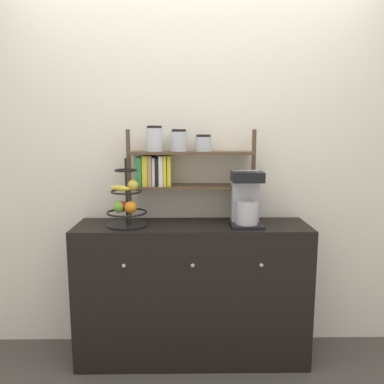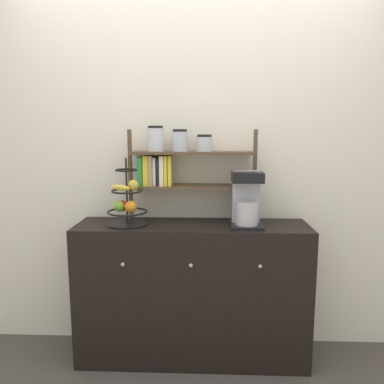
{
  "view_description": "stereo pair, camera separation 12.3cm",
  "coord_description": "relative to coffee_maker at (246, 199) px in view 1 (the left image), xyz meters",
  "views": [
    {
      "loc": [
        -0.03,
        -2.14,
        1.49
      ],
      "look_at": [
        -0.0,
        0.2,
        1.12
      ],
      "focal_mm": 35.0,
      "sensor_mm": 36.0,
      "label": 1
    },
    {
      "loc": [
        0.09,
        -2.14,
        1.49
      ],
      "look_at": [
        -0.0,
        0.2,
        1.12
      ],
      "focal_mm": 35.0,
      "sensor_mm": 36.0,
      "label": 2
    }
  ],
  "objects": [
    {
      "name": "wall_back",
      "position": [
        -0.34,
        0.26,
        0.22
      ],
      "size": [
        7.0,
        0.05,
        2.6
      ],
      "primitive_type": "cube",
      "color": "silver",
      "rests_on": "ground_plane"
    },
    {
      "name": "sideboard",
      "position": [
        -0.34,
        0.02,
        -0.63
      ],
      "size": [
        1.49,
        0.41,
        0.91
      ],
      "color": "black",
      "rests_on": "ground_plane"
    },
    {
      "name": "ground_plane",
      "position": [
        -0.34,
        -0.18,
        -1.08
      ],
      "size": [
        12.0,
        12.0,
        0.0
      ],
      "primitive_type": "plane",
      "color": "#47423D"
    },
    {
      "name": "coffee_maker",
      "position": [
        0.0,
        0.0,
        0.0
      ],
      "size": [
        0.2,
        0.22,
        0.35
      ],
      "color": "black",
      "rests_on": "sideboard"
    },
    {
      "name": "fruit_stand",
      "position": [
        -0.76,
        -0.0,
        -0.03
      ],
      "size": [
        0.26,
        0.26,
        0.43
      ],
      "color": "black",
      "rests_on": "sideboard"
    },
    {
      "name": "shelf_hutch",
      "position": [
        -0.45,
        0.13,
        0.22
      ],
      "size": [
        0.84,
        0.2,
        0.63
      ],
      "color": "brown",
      "rests_on": "sideboard"
    }
  ]
}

